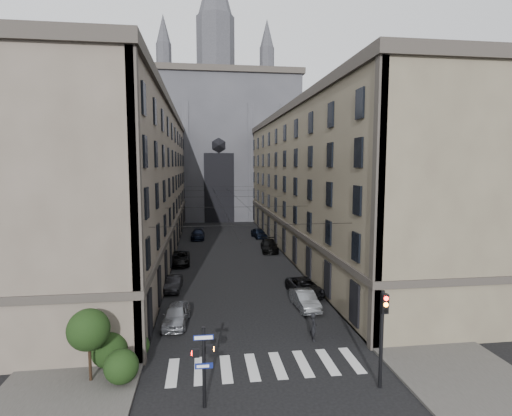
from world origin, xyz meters
name	(u,v)px	position (x,y,z in m)	size (l,w,h in m)	color
sidewalk_left	(149,253)	(-10.50, 36.00, 0.07)	(7.00, 80.00, 0.15)	#383533
sidewalk_right	(305,249)	(10.50, 36.00, 0.07)	(7.00, 80.00, 0.15)	#383533
zebra_crossing	(265,366)	(0.00, 5.00, 0.01)	(11.00, 3.20, 0.01)	beige
building_left	(123,183)	(-13.44, 36.00, 9.34)	(13.60, 60.60, 18.85)	#524A3F
building_right	(327,182)	(13.44, 36.00, 9.34)	(13.60, 60.60, 18.85)	brown
gothic_tower	(217,138)	(0.00, 74.96, 17.80)	(35.00, 23.00, 58.00)	#2D2D33
pedestrian_signal_left	(204,361)	(-3.51, 1.50, 2.32)	(1.02, 0.38, 4.00)	black
traffic_light_right	(382,327)	(5.60, 1.92, 3.29)	(0.34, 0.50, 5.20)	black
shrub_cluster	(107,345)	(-8.72, 5.01, 1.80)	(3.90, 4.40, 3.90)	black
tram_wires	(229,198)	(0.00, 35.63, 7.25)	(14.00, 60.00, 0.43)	black
car_left_near	(176,315)	(-5.46, 11.83, 0.74)	(1.74, 4.33, 1.47)	gray
car_left_midnear	(174,283)	(-6.20, 20.07, 0.65)	(1.37, 3.92, 1.29)	black
car_left_midfar	(179,258)	(-6.20, 29.92, 0.72)	(2.39, 5.19, 1.44)	black
car_left_far	(198,234)	(-4.20, 45.93, 0.75)	(2.09, 5.14, 1.49)	black
car_right_near	(305,300)	(4.68, 13.83, 0.72)	(1.52, 4.35, 1.43)	slate
car_right_midnear	(305,287)	(5.55, 17.21, 0.70)	(2.32, 5.04, 1.40)	black
car_right_midfar	(269,246)	(5.43, 35.43, 0.78)	(2.18, 5.36, 1.56)	black
car_right_far	(259,233)	(5.47, 45.62, 0.77)	(1.81, 4.50, 1.53)	black
pedestrian	(313,327)	(3.71, 7.94, 0.93)	(0.68, 0.44, 1.85)	black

